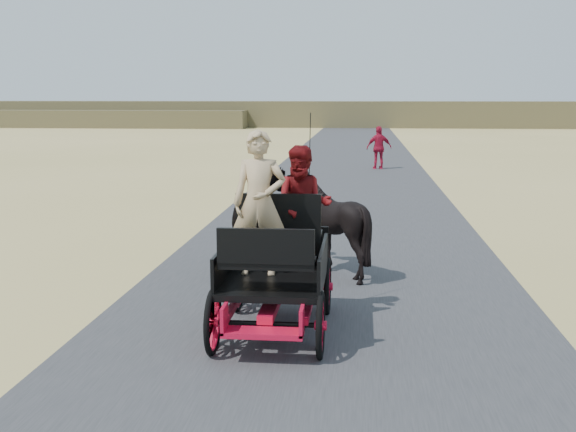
# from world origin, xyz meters

# --- Properties ---
(ground) EXTENTS (140.00, 140.00, 0.00)m
(ground) POSITION_xyz_m (0.00, 0.00, 0.00)
(ground) COLOR tan
(road) EXTENTS (6.00, 140.00, 0.01)m
(road) POSITION_xyz_m (0.00, 0.00, 0.01)
(road) COLOR #38383A
(road) RESTS_ON ground
(ridge_far) EXTENTS (140.00, 6.00, 2.40)m
(ridge_far) POSITION_xyz_m (0.00, 62.00, 1.20)
(ridge_far) COLOR brown
(ridge_far) RESTS_ON ground
(ridge_near) EXTENTS (40.00, 4.00, 1.60)m
(ridge_near) POSITION_xyz_m (-30.00, 58.00, 0.80)
(ridge_near) COLOR brown
(ridge_near) RESTS_ON ground
(carriage) EXTENTS (1.30, 2.40, 0.72)m
(carriage) POSITION_xyz_m (-0.57, 1.33, 0.36)
(carriage) COLOR black
(carriage) RESTS_ON ground
(horse_left) EXTENTS (0.91, 2.01, 1.70)m
(horse_left) POSITION_xyz_m (-1.12, 4.33, 0.85)
(horse_left) COLOR black
(horse_left) RESTS_ON ground
(horse_right) EXTENTS (1.37, 1.54, 1.70)m
(horse_right) POSITION_xyz_m (-0.02, 4.33, 0.85)
(horse_right) COLOR black
(horse_right) RESTS_ON ground
(driver_man) EXTENTS (0.66, 0.43, 1.80)m
(driver_man) POSITION_xyz_m (-0.77, 1.38, 1.62)
(driver_man) COLOR tan
(driver_man) RESTS_ON carriage
(passenger_woman) EXTENTS (0.77, 0.60, 1.58)m
(passenger_woman) POSITION_xyz_m (-0.27, 1.93, 1.51)
(passenger_woman) COLOR #660C0F
(passenger_woman) RESTS_ON carriage
(pedestrian) EXTENTS (1.07, 0.60, 1.73)m
(pedestrian) POSITION_xyz_m (1.19, 21.88, 0.86)
(pedestrian) COLOR #A6132E
(pedestrian) RESTS_ON ground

